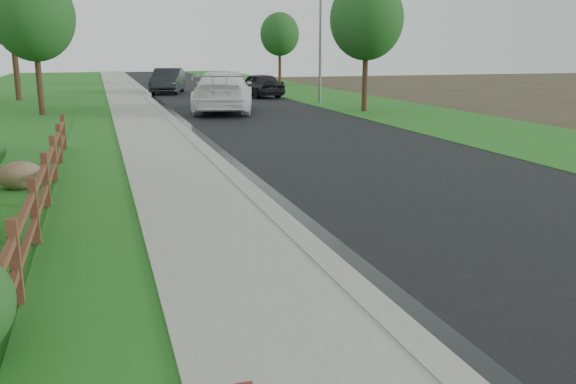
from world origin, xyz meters
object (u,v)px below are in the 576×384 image
object	(u,v)px
dark_car_mid	(258,85)
streetlight	(318,21)
ranch_fence	(40,191)
white_suv	(223,91)

from	to	relation	value
dark_car_mid	streetlight	bearing A→B (deg)	98.68
ranch_fence	streetlight	xyz separation A→B (m)	(12.84, 21.47, 3.89)
white_suv	dark_car_mid	distance (m)	9.30
white_suv	streetlight	distance (m)	7.62
ranch_fence	dark_car_mid	world-z (taller)	dark_car_mid
ranch_fence	dark_car_mid	xyz separation A→B (m)	(10.80, 26.72, 0.16)
streetlight	ranch_fence	bearing A→B (deg)	-120.87
white_suv	dark_car_mid	size ratio (longest dim) A/B	1.52
white_suv	streetlight	bearing A→B (deg)	-137.80
streetlight	dark_car_mid	bearing A→B (deg)	111.19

